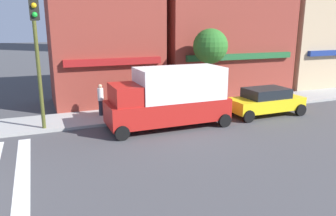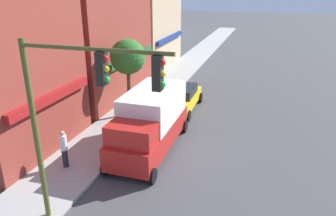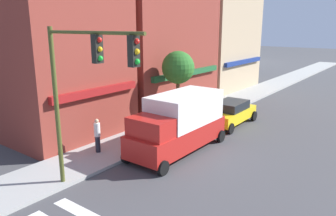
% 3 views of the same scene
% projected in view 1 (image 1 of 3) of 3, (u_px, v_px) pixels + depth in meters
% --- Properties ---
extents(storefront_row, '(26.67, 5.30, 13.29)m').
position_uv_depth(storefront_row, '(238.00, 6.00, 24.45)').
color(storefront_row, maroon).
rests_on(storefront_row, ground_plane).
extents(traffic_signal, '(0.32, 4.78, 6.45)m').
position_uv_depth(traffic_signal, '(36.00, 36.00, 13.56)').
color(traffic_signal, '#474C1E').
rests_on(traffic_signal, ground_plane).
extents(box_truck_red, '(6.21, 2.42, 3.04)m').
position_uv_depth(box_truck_red, '(170.00, 97.00, 16.51)').
color(box_truck_red, '#B21E19').
rests_on(box_truck_red, ground_plane).
extents(sedan_yellow, '(4.42, 2.02, 1.59)m').
position_uv_depth(sedan_yellow, '(266.00, 101.00, 18.89)').
color(sedan_yellow, yellow).
rests_on(sedan_yellow, ground_plane).
extents(pedestrian_white_shirt, '(0.32, 0.32, 1.77)m').
position_uv_depth(pedestrian_white_shirt, '(101.00, 99.00, 18.29)').
color(pedestrian_white_shirt, '#23232D').
rests_on(pedestrian_white_shirt, sidewalk_left).
extents(street_tree, '(2.12, 2.12, 4.76)m').
position_uv_depth(street_tree, '(210.00, 47.00, 19.89)').
color(street_tree, brown).
rests_on(street_tree, sidewalk_left).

